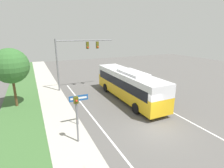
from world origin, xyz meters
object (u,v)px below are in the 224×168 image
Objects in this scene: signal_gantry at (75,53)px; pedestrian_signal at (77,113)px; bus at (128,84)px; street_sign at (78,104)px.

signal_gantry is 2.26× the size of pedestrian_signal.
signal_gantry reaches higher than pedestrian_signal.
bus is 3.43× the size of pedestrian_signal.
signal_gantry reaches higher than bus.
bus is at bearing 27.80° from street_sign.
signal_gantry is 10.36m from street_sign.
signal_gantry is at bearing 76.60° from street_sign.
signal_gantry is at bearing 76.04° from pedestrian_signal.
signal_gantry is 2.87× the size of street_sign.
pedestrian_signal is at bearing -103.96° from signal_gantry.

